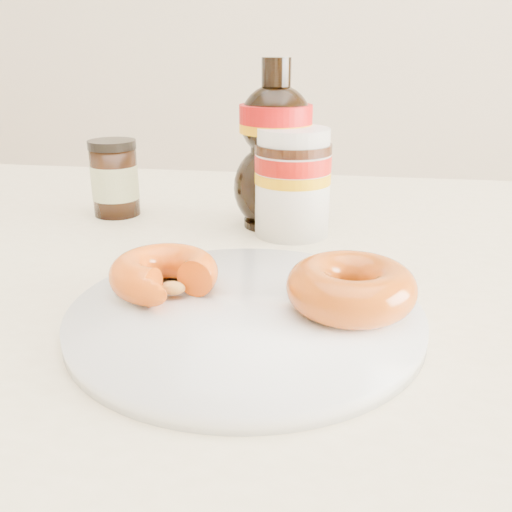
# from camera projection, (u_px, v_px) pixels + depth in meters

# --- Properties ---
(dining_table) EXTENTS (1.40, 0.90, 0.75)m
(dining_table) POSITION_uv_depth(u_px,v_px,m) (205.00, 364.00, 0.53)
(dining_table) COLOR beige
(dining_table) RESTS_ON ground
(plate) EXTENTS (0.26, 0.26, 0.01)m
(plate) POSITION_uv_depth(u_px,v_px,m) (245.00, 315.00, 0.42)
(plate) COLOR white
(plate) RESTS_ON dining_table
(donut_bitten) EXTENTS (0.10, 0.10, 0.03)m
(donut_bitten) POSITION_uv_depth(u_px,v_px,m) (164.00, 273.00, 0.44)
(donut_bitten) COLOR #DD490C
(donut_bitten) RESTS_ON plate
(donut_whole) EXTENTS (0.11, 0.11, 0.03)m
(donut_whole) POSITION_uv_depth(u_px,v_px,m) (351.00, 287.00, 0.41)
(donut_whole) COLOR #A93B0A
(donut_whole) RESTS_ON plate
(nutella_jar) EXTENTS (0.08, 0.08, 0.11)m
(nutella_jar) POSITION_uv_depth(u_px,v_px,m) (293.00, 178.00, 0.60)
(nutella_jar) COLOR white
(nutella_jar) RESTS_ON dining_table
(syrup_bottle) EXTENTS (0.10, 0.09, 0.18)m
(syrup_bottle) POSITION_uv_depth(u_px,v_px,m) (275.00, 145.00, 0.62)
(syrup_bottle) COLOR black
(syrup_bottle) RESTS_ON dining_table
(dark_jar) EXTENTS (0.06, 0.06, 0.09)m
(dark_jar) POSITION_uv_depth(u_px,v_px,m) (115.00, 179.00, 0.68)
(dark_jar) COLOR black
(dark_jar) RESTS_ON dining_table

